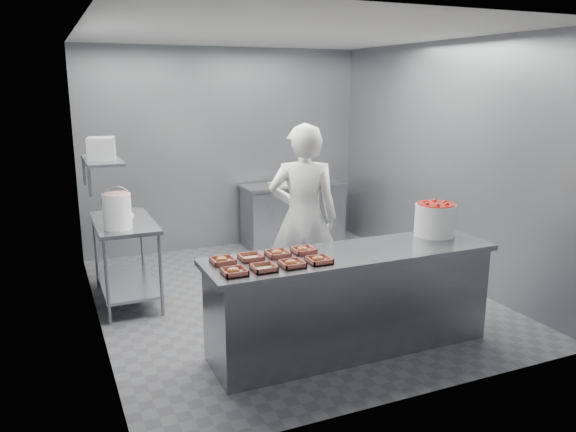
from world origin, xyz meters
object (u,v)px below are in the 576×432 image
(tray_0, at_px, (234,271))
(tray_7, at_px, (303,250))
(service_counter, at_px, (351,300))
(strawberry_tub, at_px, (435,219))
(tray_2, at_px, (292,263))
(tray_6, at_px, (277,253))
(glaze_bucket, at_px, (117,210))
(worker, at_px, (303,218))
(tray_3, at_px, (319,260))
(appliance, at_px, (101,148))
(prep_table, at_px, (125,248))
(tray_1, at_px, (264,268))
(tray_4, at_px, (222,260))
(tray_5, at_px, (251,257))
(back_counter, at_px, (293,214))

(tray_0, xyz_separation_m, tray_7, (0.72, 0.30, 0.00))
(service_counter, relative_size, strawberry_tub, 6.88)
(tray_2, bearing_deg, tray_6, 90.00)
(service_counter, xyz_separation_m, glaze_bucket, (-1.74, 1.63, 0.63))
(worker, bearing_deg, tray_6, 78.42)
(tray_2, distance_m, tray_3, 0.24)
(worker, xyz_separation_m, appliance, (-1.84, 0.87, 0.71))
(prep_table, distance_m, tray_1, 2.26)
(tray_1, distance_m, tray_4, 0.38)
(appliance, bearing_deg, tray_6, -45.77)
(worker, bearing_deg, appliance, -0.33)
(tray_2, bearing_deg, service_counter, 13.15)
(service_counter, bearing_deg, tray_6, 166.85)
(appliance, bearing_deg, worker, -15.07)
(tray_5, relative_size, strawberry_tub, 0.50)
(back_counter, height_order, tray_5, tray_5)
(strawberry_tub, bearing_deg, prep_table, 145.63)
(back_counter, xyz_separation_m, tray_2, (-1.54, -3.40, 0.47))
(tray_3, bearing_deg, appliance, 124.77)
(tray_4, bearing_deg, appliance, 111.88)
(service_counter, distance_m, tray_5, 1.00)
(appliance, bearing_deg, tray_5, -51.42)
(prep_table, relative_size, appliance, 4.09)
(strawberry_tub, bearing_deg, service_counter, -171.31)
(back_counter, bearing_deg, strawberry_tub, -88.50)
(service_counter, bearing_deg, tray_2, -166.85)
(tray_3, xyz_separation_m, tray_4, (-0.72, 0.30, 0.00))
(tray_0, relative_size, tray_7, 1.00)
(tray_0, relative_size, tray_6, 1.00)
(tray_4, height_order, tray_5, tray_4)
(strawberry_tub, xyz_separation_m, appliance, (-2.80, 1.75, 0.61))
(tray_5, height_order, strawberry_tub, strawberry_tub)
(tray_2, bearing_deg, tray_0, 180.00)
(tray_6, bearing_deg, back_counter, 63.66)
(tray_1, relative_size, tray_4, 1.00)
(tray_6, distance_m, appliance, 2.25)
(prep_table, distance_m, tray_7, 2.22)
(tray_0, bearing_deg, appliance, 108.95)
(service_counter, relative_size, appliance, 8.86)
(tray_1, height_order, tray_7, tray_7)
(tray_0, relative_size, glaze_bucket, 0.44)
(tray_0, height_order, glaze_bucket, glaze_bucket)
(service_counter, height_order, tray_6, tray_6)
(tray_5, distance_m, strawberry_tub, 1.86)
(glaze_bucket, bearing_deg, tray_7, -47.81)
(prep_table, height_order, tray_7, tray_7)
(tray_2, height_order, glaze_bucket, glaze_bucket)
(service_counter, distance_m, appliance, 2.90)
(service_counter, distance_m, tray_6, 0.80)
(tray_0, bearing_deg, glaze_bucket, 109.37)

